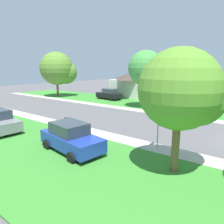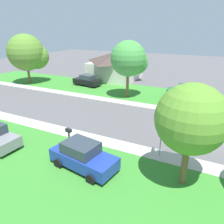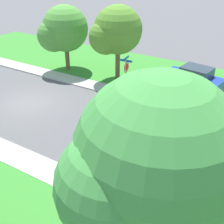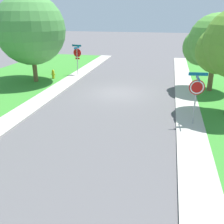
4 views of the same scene
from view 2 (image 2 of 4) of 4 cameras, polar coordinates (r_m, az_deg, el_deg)
name	(u,v)px [view 2 (image 2 of 4)]	position (r m, az deg, el deg)	size (l,w,h in m)	color
sidewalk_east	(122,102)	(25.68, 2.56, 2.63)	(1.40, 56.00, 0.10)	#B7B2A8
lawn_east	(136,92)	(29.85, 6.31, 5.16)	(8.00, 56.00, 0.08)	#38842D
sidewalk_west	(75,134)	(18.17, -9.87, -5.84)	(1.40, 56.00, 0.10)	#B7B2A8
lawn_west	(31,164)	(15.23, -20.57, -12.81)	(8.00, 56.00, 0.08)	#38842D
stop_sign_far_corner	(161,132)	(14.47, 12.83, -5.30)	(0.92, 0.92, 2.77)	#9E9EA3
car_green_driveway_right	(185,92)	(28.50, 18.82, 5.12)	(2.18, 4.37, 1.76)	#1E6033
car_black_far_down_street	(87,80)	(33.28, -6.58, 8.31)	(2.46, 4.50, 1.76)	black
car_blue_across_road	(83,156)	(13.69, -7.70, -11.44)	(2.49, 4.51, 1.76)	#1E389E
tree_sidewalk_far	(29,54)	(36.64, -21.23, 14.21)	(5.93, 5.51, 7.57)	brown
tree_across_left	(130,60)	(26.82, 4.82, 13.64)	(4.59, 4.27, 7.01)	brown
tree_corner_large	(194,120)	(11.75, 20.92, -2.07)	(3.95, 3.67, 5.82)	brown
house_right_setback	(116,65)	(37.73, 0.97, 12.29)	(9.21, 8.04, 4.60)	silver
mailbox	(69,132)	(16.41, -11.40, -5.30)	(0.30, 0.51, 1.31)	brown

